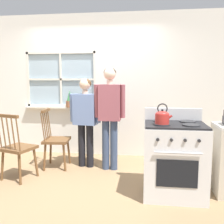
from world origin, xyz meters
TOP-DOWN VIEW (x-y plane):
  - ground_plane at (0.00, 0.00)m, footprint 16.00×16.00m
  - wall_back at (0.04, 1.40)m, footprint 6.40×0.16m
  - chair_by_window at (-0.87, -0.00)m, footprint 0.52×0.51m
  - chair_near_wall at (-0.50, 0.56)m, footprint 0.44×0.46m
  - person_elderly_left at (-0.01, 0.66)m, footprint 0.54×0.26m
  - person_teen_center at (0.41, 0.58)m, footprint 0.50×0.22m
  - stove at (1.35, -0.21)m, footprint 0.75×0.68m
  - kettle at (1.18, -0.34)m, footprint 0.21×0.17m
  - potted_plant at (-0.47, 1.31)m, footprint 0.14×0.14m

SIDE VIEW (x-z plane):
  - ground_plane at x=0.00m, z-range 0.00..0.00m
  - chair_by_window at x=-0.87m, z-range -0.03..0.95m
  - chair_near_wall at x=-0.50m, z-range -0.03..0.95m
  - stove at x=1.35m, z-range -0.07..1.01m
  - person_elderly_left at x=-0.01m, z-range 0.14..1.62m
  - person_teen_center at x=0.41m, z-range 0.16..1.82m
  - kettle at x=1.18m, z-range 0.90..1.15m
  - potted_plant at x=-0.47m, z-range 0.88..1.22m
  - wall_back at x=0.04m, z-range -0.01..2.69m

